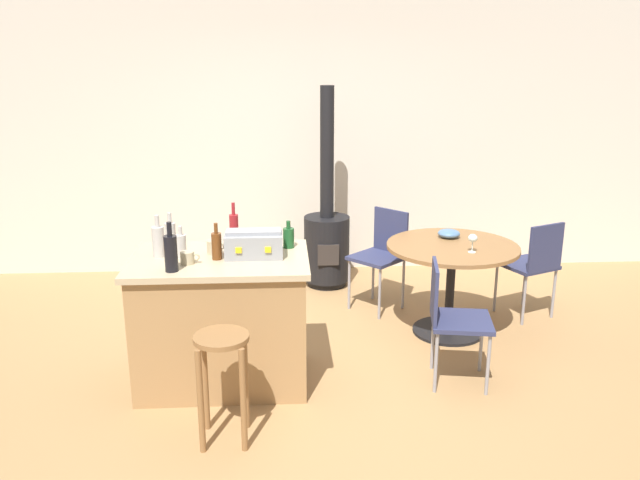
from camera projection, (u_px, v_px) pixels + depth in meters
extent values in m
plane|color=#A37A4C|center=(328.00, 378.00, 4.53)|extent=(8.80, 8.80, 0.00)
cube|color=beige|center=(311.00, 140.00, 6.54)|extent=(8.00, 0.10, 2.70)
cube|color=#A37A4C|center=(222.00, 323.00, 4.39)|extent=(1.12, 0.73, 0.86)
cube|color=tan|center=(219.00, 260.00, 4.27)|extent=(1.18, 0.79, 0.04)
cylinder|color=olive|center=(245.00, 380.00, 3.85)|extent=(0.04, 0.04, 0.64)
cylinder|color=olive|center=(205.00, 381.00, 3.83)|extent=(0.04, 0.04, 0.64)
cylinder|color=olive|center=(201.00, 402.00, 3.60)|extent=(0.04, 0.04, 0.64)
cylinder|color=olive|center=(243.00, 401.00, 3.62)|extent=(0.04, 0.04, 0.64)
cylinder|color=olive|center=(221.00, 338.00, 3.63)|extent=(0.32, 0.32, 0.03)
cylinder|color=black|center=(448.00, 331.00, 5.27)|extent=(0.57, 0.57, 0.02)
cylinder|color=black|center=(450.00, 291.00, 5.17)|extent=(0.07, 0.07, 0.71)
cylinder|color=olive|center=(453.00, 247.00, 5.07)|extent=(1.04, 1.04, 0.03)
cube|color=navy|center=(461.00, 321.00, 4.36)|extent=(0.46, 0.46, 0.03)
cube|color=navy|center=(434.00, 292.00, 4.32)|extent=(0.08, 0.36, 0.40)
cylinder|color=gray|center=(433.00, 341.00, 4.60)|extent=(0.02, 0.02, 0.43)
cylinder|color=gray|center=(436.00, 363.00, 4.28)|extent=(0.02, 0.02, 0.43)
cylinder|color=gray|center=(488.00, 365.00, 4.25)|extent=(0.02, 0.02, 0.43)
cylinder|color=gray|center=(481.00, 343.00, 4.57)|extent=(0.02, 0.02, 0.43)
cube|color=navy|center=(527.00, 265.00, 5.51)|extent=(0.53, 0.53, 0.03)
cube|color=navy|center=(546.00, 248.00, 5.29)|extent=(0.34, 0.17, 0.40)
cylinder|color=gray|center=(524.00, 300.00, 5.36)|extent=(0.02, 0.02, 0.44)
cylinder|color=gray|center=(554.00, 294.00, 5.51)|extent=(0.02, 0.02, 0.44)
cylinder|color=gray|center=(525.00, 282.00, 5.80)|extent=(0.02, 0.02, 0.44)
cylinder|color=gray|center=(496.00, 288.00, 5.65)|extent=(0.02, 0.02, 0.44)
cube|color=navy|center=(377.00, 258.00, 5.63)|extent=(0.57, 0.57, 0.03)
cube|color=navy|center=(391.00, 231.00, 5.71)|extent=(0.26, 0.28, 0.40)
cylinder|color=gray|center=(403.00, 284.00, 5.71)|extent=(0.02, 0.02, 0.46)
cylinder|color=gray|center=(373.00, 275.00, 5.93)|extent=(0.02, 0.02, 0.46)
cylinder|color=gray|center=(349.00, 284.00, 5.69)|extent=(0.02, 0.02, 0.46)
cylinder|color=gray|center=(380.00, 294.00, 5.47)|extent=(0.02, 0.02, 0.46)
cylinder|color=black|center=(327.00, 282.00, 6.36)|extent=(0.37, 0.37, 0.06)
cylinder|color=black|center=(327.00, 248.00, 6.26)|extent=(0.44, 0.44, 0.63)
cube|color=#2D2826|center=(328.00, 255.00, 6.05)|extent=(0.20, 0.02, 0.20)
cylinder|color=black|center=(327.00, 153.00, 6.00)|extent=(0.13, 0.13, 1.23)
cube|color=gray|center=(254.00, 245.00, 4.26)|extent=(0.38, 0.22, 0.16)
cube|color=gray|center=(254.00, 232.00, 4.24)|extent=(0.36, 0.13, 0.02)
cube|color=yellow|center=(239.00, 250.00, 4.15)|extent=(0.04, 0.01, 0.04)
cube|color=yellow|center=(268.00, 250.00, 4.16)|extent=(0.04, 0.01, 0.04)
cylinder|color=#194C23|center=(289.00, 238.00, 4.46)|extent=(0.08, 0.08, 0.14)
cylinder|color=#194C23|center=(288.00, 225.00, 4.43)|extent=(0.03, 0.03, 0.05)
cylinder|color=black|center=(171.00, 254.00, 3.96)|extent=(0.08, 0.08, 0.23)
cylinder|color=black|center=(169.00, 229.00, 3.92)|extent=(0.03, 0.03, 0.09)
cylinder|color=maroon|center=(234.00, 230.00, 4.50)|extent=(0.06, 0.06, 0.22)
cylinder|color=maroon|center=(233.00, 209.00, 4.46)|extent=(0.02, 0.02, 0.09)
cylinder|color=#B7B2AD|center=(171.00, 236.00, 4.41)|extent=(0.07, 0.07, 0.19)
cylinder|color=#B7B2AD|center=(169.00, 218.00, 4.38)|extent=(0.03, 0.03, 0.07)
cylinder|color=#B7B2AD|center=(158.00, 242.00, 4.25)|extent=(0.08, 0.08, 0.20)
cylinder|color=#B7B2AD|center=(157.00, 221.00, 4.21)|extent=(0.03, 0.03, 0.08)
cylinder|color=#B7B2AD|center=(181.00, 246.00, 4.24)|extent=(0.07, 0.07, 0.15)
cylinder|color=#B7B2AD|center=(180.00, 231.00, 4.21)|extent=(0.03, 0.03, 0.06)
cylinder|color=#603314|center=(217.00, 246.00, 4.20)|extent=(0.07, 0.07, 0.18)
cylinder|color=#603314|center=(216.00, 228.00, 4.17)|extent=(0.02, 0.02, 0.07)
cylinder|color=tan|center=(213.00, 247.00, 4.33)|extent=(0.08, 0.08, 0.09)
torus|color=tan|center=(221.00, 246.00, 4.33)|extent=(0.05, 0.01, 0.05)
cylinder|color=tan|center=(187.00, 258.00, 4.12)|extent=(0.09, 0.09, 0.08)
torus|color=tan|center=(196.00, 257.00, 4.12)|extent=(0.05, 0.01, 0.05)
cylinder|color=silver|center=(472.00, 252.00, 4.88)|extent=(0.06, 0.06, 0.00)
cylinder|color=silver|center=(472.00, 247.00, 4.87)|extent=(0.01, 0.01, 0.08)
ellipsoid|color=silver|center=(473.00, 238.00, 4.85)|extent=(0.07, 0.07, 0.06)
ellipsoid|color=#4C7099|center=(449.00, 233.00, 5.26)|extent=(0.18, 0.18, 0.07)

